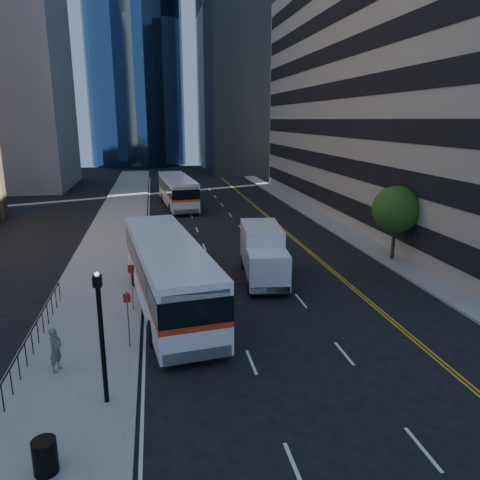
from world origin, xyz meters
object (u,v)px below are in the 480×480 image
Objects in this scene: lamp_post at (101,333)px; box_truck at (263,253)px; street_tree at (396,210)px; pedestrian at (56,349)px; bus_rear at (177,190)px; trash_can at (45,456)px; bus_front at (167,272)px.

lamp_post reaches higher than box_truck.
pedestrian is (-20.07, -11.52, -2.61)m from street_tree.
bus_rear is 7.45× the size of pedestrian.
lamp_post reaches higher than bus_rear.
lamp_post is 3.99m from trash_can.
lamp_post is 0.66× the size of box_truck.
bus_rear is (-13.57, 23.94, -1.82)m from street_tree.
box_truck is at bearing 22.06° from bus_front.
street_tree is at bearing 11.74° from bus_front.
pedestrian reaches higher than trash_can.
street_tree is 0.74× the size of box_truck.
lamp_post is at bearing -118.68° from box_truck.
box_truck is 13.97m from pedestrian.
street_tree is at bearing 41.58° from trash_can.
box_truck is (5.86, 3.34, -0.25)m from bus_front.
bus_rear is at bearing 78.43° from bus_front.
street_tree reaches higher than lamp_post.
bus_rear is 41.50m from trash_can.
box_truck is 17.84m from trash_can.
bus_rear is 26.37m from box_truck.
bus_front is 7.56m from pedestrian.
lamp_post reaches higher than bus_front.
pedestrian is at bearing 129.79° from lamp_post.
box_truck is (3.84, -26.08, -0.13)m from bus_rear.
trash_can is at bearing -138.42° from street_tree.
bus_rear is 13.12× the size of trash_can.
pedestrian is (-10.33, -9.38, -0.65)m from box_truck.
street_tree reaches higher than trash_can.
street_tree is 26.01m from trash_can.
bus_front is at bearing -144.12° from box_truck.
box_truck is at bearing -167.60° from street_tree.
street_tree is 10.16m from box_truck.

